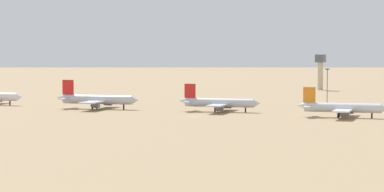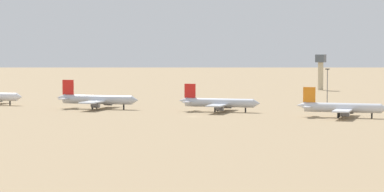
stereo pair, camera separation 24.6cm
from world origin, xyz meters
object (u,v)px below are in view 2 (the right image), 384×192
Objects in this scene: parked_jet_red_2 at (219,103)px; control_tower at (321,69)px; parked_jet_orange_3 at (341,108)px; parked_jet_red_1 at (97,100)px; light_pole_west at (327,83)px.

parked_jet_red_2 is 1.58× the size of control_tower.
parked_jet_red_2 is 50.40m from parked_jet_orange_3.
control_tower is at bearing 67.79° from parked_jet_red_1.
parked_jet_red_1 is 1.71× the size of control_tower.
parked_jet_orange_3 is at bearing -8.51° from parked_jet_red_1.
control_tower reaches higher than light_pole_west.
light_pole_west is at bearing 101.53° from parked_jet_orange_3.
parked_jet_red_1 reaches higher than parked_jet_red_2.
control_tower is at bearing 84.45° from parked_jet_red_2.
parked_jet_red_1 is 100.78m from parked_jet_orange_3.
light_pole_west reaches higher than parked_jet_red_2.
parked_jet_orange_3 is at bearing -15.15° from parked_jet_red_2.
light_pole_west reaches higher than parked_jet_orange_3.
parked_jet_red_1 reaches higher than parked_jet_orange_3.
parked_jet_orange_3 is at bearing -70.60° from control_tower.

